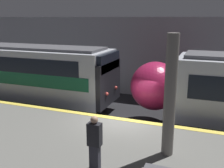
# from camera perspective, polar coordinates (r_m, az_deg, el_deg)

# --- Properties ---
(ground_plane) EXTENTS (120.00, 120.00, 0.00)m
(ground_plane) POSITION_cam_1_polar(r_m,az_deg,el_deg) (11.84, 2.25, -12.05)
(ground_plane) COLOR black
(platform) EXTENTS (40.00, 5.44, 1.04)m
(platform) POSITION_cam_1_polar(r_m,az_deg,el_deg) (9.36, -3.29, -16.08)
(platform) COLOR slate
(platform) RESTS_ON ground
(station_rear_barrier) EXTENTS (50.00, 0.15, 5.30)m
(station_rear_barrier) POSITION_cam_1_polar(r_m,az_deg,el_deg) (17.58, 9.70, 5.55)
(station_rear_barrier) COLOR gray
(station_rear_barrier) RESTS_ON ground
(support_pillar_near) EXTENTS (0.37, 0.37, 3.79)m
(support_pillar_near) POSITION_cam_1_polar(r_m,az_deg,el_deg) (8.09, 12.52, -2.72)
(support_pillar_near) COLOR slate
(support_pillar_near) RESTS_ON platform
(person_waiting) EXTENTS (0.38, 0.24, 1.62)m
(person_waiting) POSITION_cam_1_polar(r_m,az_deg,el_deg) (7.47, -3.79, -12.47)
(person_waiting) COLOR #2D2D38
(person_waiting) RESTS_ON platform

